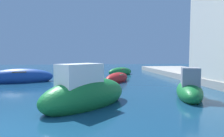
{
  "coord_description": "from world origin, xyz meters",
  "views": [
    {
      "loc": [
        2.55,
        -4.99,
        2.03
      ],
      "look_at": [
        4.36,
        10.9,
        0.95
      ],
      "focal_mm": 30.32,
      "sensor_mm": 36.0,
      "label": 1
    }
  ],
  "objects_px": {
    "quayside_tree": "(215,44)",
    "moored_boat_5": "(117,78)",
    "moored_boat_0": "(86,93)",
    "moored_boat_3": "(20,77)",
    "moored_boat_1": "(120,72)",
    "moored_boat_6": "(189,90)"
  },
  "relations": [
    {
      "from": "moored_boat_0",
      "to": "quayside_tree",
      "type": "relative_size",
      "value": 1.09
    },
    {
      "from": "moored_boat_5",
      "to": "quayside_tree",
      "type": "bearing_deg",
      "value": -44.84
    },
    {
      "from": "moored_boat_6",
      "to": "quayside_tree",
      "type": "bearing_deg",
      "value": -18.11
    },
    {
      "from": "moored_boat_5",
      "to": "moored_boat_1",
      "type": "bearing_deg",
      "value": 22.68
    },
    {
      "from": "moored_boat_1",
      "to": "moored_boat_5",
      "type": "height_order",
      "value": "moored_boat_1"
    },
    {
      "from": "moored_boat_0",
      "to": "moored_boat_5",
      "type": "distance_m",
      "value": 7.28
    },
    {
      "from": "moored_boat_0",
      "to": "moored_boat_6",
      "type": "xyz_separation_m",
      "value": [
        4.93,
        0.96,
        -0.11
      ]
    },
    {
      "from": "moored_boat_1",
      "to": "moored_boat_3",
      "type": "distance_m",
      "value": 9.88
    },
    {
      "from": "moored_boat_0",
      "to": "moored_boat_1",
      "type": "xyz_separation_m",
      "value": [
        3.39,
        12.45,
        -0.23
      ]
    },
    {
      "from": "moored_boat_0",
      "to": "moored_boat_6",
      "type": "height_order",
      "value": "moored_boat_0"
    },
    {
      "from": "quayside_tree",
      "to": "moored_boat_0",
      "type": "bearing_deg",
      "value": -143.16
    },
    {
      "from": "quayside_tree",
      "to": "moored_boat_5",
      "type": "bearing_deg",
      "value": -169.17
    },
    {
      "from": "moored_boat_5",
      "to": "quayside_tree",
      "type": "relative_size",
      "value": 0.87
    },
    {
      "from": "moored_boat_3",
      "to": "moored_boat_6",
      "type": "xyz_separation_m",
      "value": [
        10.15,
        -6.63,
        0.02
      ]
    },
    {
      "from": "moored_boat_0",
      "to": "moored_boat_5",
      "type": "relative_size",
      "value": 1.26
    },
    {
      "from": "moored_boat_3",
      "to": "moored_boat_5",
      "type": "xyz_separation_m",
      "value": [
        7.46,
        -0.66,
        -0.12
      ]
    },
    {
      "from": "moored_boat_5",
      "to": "moored_boat_6",
      "type": "height_order",
      "value": "moored_boat_6"
    },
    {
      "from": "moored_boat_5",
      "to": "quayside_tree",
      "type": "distance_m",
      "value": 9.98
    },
    {
      "from": "moored_boat_3",
      "to": "moored_boat_5",
      "type": "relative_size",
      "value": 1.54
    },
    {
      "from": "moored_boat_6",
      "to": "moored_boat_5",
      "type": "bearing_deg",
      "value": 46.97
    },
    {
      "from": "moored_boat_0",
      "to": "moored_boat_5",
      "type": "height_order",
      "value": "moored_boat_0"
    },
    {
      "from": "moored_boat_3",
      "to": "moored_boat_1",
      "type": "bearing_deg",
      "value": 15.75
    }
  ]
}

